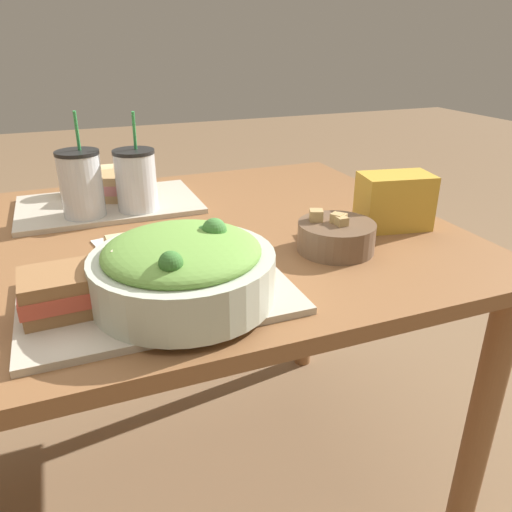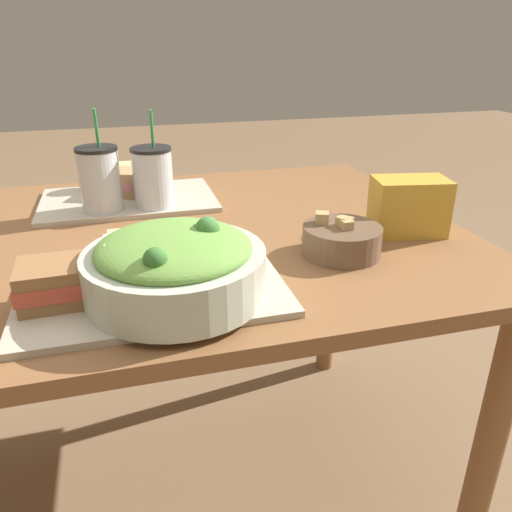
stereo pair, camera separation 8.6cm
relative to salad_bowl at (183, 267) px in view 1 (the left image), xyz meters
The scene contains 14 objects.
ground_plane 0.88m from the salad_bowl, 101.92° to the left, with size 12.00×12.00×0.00m, color #846647.
dining_table 0.35m from the salad_bowl, 101.92° to the left, with size 1.44×0.94×0.75m.
tray_near 0.08m from the salad_bowl, 136.21° to the left, with size 0.43×0.28×0.01m.
tray_far 0.55m from the salad_bowl, 95.79° to the left, with size 0.43×0.28×0.01m.
salad_bowl is the anchor object (origin of this frame).
soup_bowl 0.35m from the salad_bowl, 17.18° to the left, with size 0.15×0.15×0.08m.
sandwich_near 0.17m from the salad_bowl, behind, with size 0.16×0.10×0.06m.
baguette_near 0.13m from the salad_bowl, 97.42° to the left, with size 0.17×0.08×0.07m.
sandwich_far 0.58m from the salad_bowl, 94.26° to the left, with size 0.18×0.15×0.06m.
baguette_far 0.65m from the salad_bowl, 97.75° to the left, with size 0.15×0.08×0.07m.
drink_cup_dark 0.48m from the salad_bowl, 103.99° to the left, with size 0.10×0.10×0.23m.
drink_cup_red 0.47m from the salad_bowl, 89.35° to the left, with size 0.10×0.10×0.23m.
chip_bag 0.54m from the salad_bowl, 18.31° to the left, with size 0.17×0.12×0.12m.
napkin_folded 0.30m from the salad_bowl, 96.94° to the left, with size 0.17×0.13×0.00m.
Camera 1 is at (-0.09, -0.99, 1.15)m, focal length 35.00 mm.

